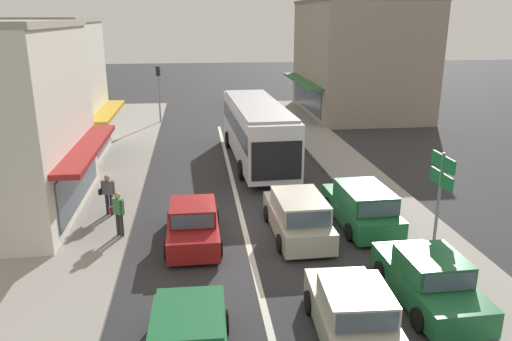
% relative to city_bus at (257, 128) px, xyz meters
% --- Properties ---
extents(ground_plane, '(140.00, 140.00, 0.00)m').
position_rel_city_bus_xyz_m(ground_plane, '(-1.61, -8.70, -1.88)').
color(ground_plane, '#2D2D30').
extents(lane_centre_line, '(0.20, 28.00, 0.01)m').
position_rel_city_bus_xyz_m(lane_centre_line, '(-1.61, -4.70, -1.88)').
color(lane_centre_line, silver).
rests_on(lane_centre_line, ground).
extents(sidewalk_left, '(5.20, 44.00, 0.14)m').
position_rel_city_bus_xyz_m(sidewalk_left, '(-8.41, -2.70, -1.81)').
color(sidewalk_left, gray).
rests_on(sidewalk_left, ground).
extents(kerb_right, '(2.80, 44.00, 0.12)m').
position_rel_city_bus_xyz_m(kerb_right, '(4.59, -2.70, -1.82)').
color(kerb_right, gray).
rests_on(kerb_right, ground).
extents(shopfront_mid_block, '(7.74, 7.12, 7.60)m').
position_rel_city_bus_xyz_m(shopfront_mid_block, '(-11.79, 1.29, 1.91)').
color(shopfront_mid_block, silver).
rests_on(shopfront_mid_block, ground).
extents(building_right_far, '(9.42, 11.74, 8.88)m').
position_rel_city_bus_xyz_m(building_right_far, '(9.88, 13.14, 2.56)').
color(building_right_far, gray).
rests_on(building_right_far, ground).
extents(city_bus, '(3.02, 10.94, 3.23)m').
position_rel_city_bus_xyz_m(city_bus, '(0.00, 0.00, 0.00)').
color(city_bus, silver).
rests_on(city_bus, ground).
extents(sedan_queue_far_back, '(2.04, 4.27, 1.47)m').
position_rel_city_bus_xyz_m(sedan_queue_far_back, '(0.36, -16.04, -1.22)').
color(sedan_queue_far_back, '#B7B29E').
rests_on(sedan_queue_far_back, ground).
extents(wagon_behind_bus_mid, '(2.01, 4.54, 1.58)m').
position_rel_city_bus_xyz_m(wagon_behind_bus_mid, '(0.26, -9.79, -1.14)').
color(wagon_behind_bus_mid, '#B7B29E').
rests_on(wagon_behind_bus_mid, ground).
extents(sedan_adjacent_lane_lead, '(1.91, 4.20, 1.47)m').
position_rel_city_bus_xyz_m(sedan_adjacent_lane_lead, '(-3.50, -9.86, -1.22)').
color(sedan_adjacent_lane_lead, maroon).
rests_on(sedan_adjacent_lane_lead, ground).
extents(parked_sedan_kerb_front, '(1.96, 4.23, 1.47)m').
position_rel_city_bus_xyz_m(parked_sedan_kerb_front, '(2.96, -14.59, -1.22)').
color(parked_sedan_kerb_front, '#1E6638').
rests_on(parked_sedan_kerb_front, ground).
extents(parked_wagon_kerb_second, '(2.04, 4.55, 1.58)m').
position_rel_city_bus_xyz_m(parked_wagon_kerb_second, '(2.85, -9.16, -1.14)').
color(parked_wagon_kerb_second, '#1E6638').
rests_on(parked_wagon_kerb_second, ground).
extents(traffic_light_downstreet, '(0.33, 0.24, 4.20)m').
position_rel_city_bus_xyz_m(traffic_light_downstreet, '(-5.85, 10.90, 0.97)').
color(traffic_light_downstreet, gray).
rests_on(traffic_light_downstreet, ground).
extents(directional_road_sign, '(0.10, 1.40, 3.60)m').
position_rel_city_bus_xyz_m(directional_road_sign, '(4.32, -12.12, 0.82)').
color(directional_road_sign, gray).
rests_on(directional_road_sign, ground).
extents(pedestrian_with_handbag_near, '(0.66, 0.37, 1.63)m').
position_rel_city_bus_xyz_m(pedestrian_with_handbag_near, '(-6.78, -7.25, -0.81)').
color(pedestrian_with_handbag_near, '#232838').
rests_on(pedestrian_with_handbag_near, sidewalk_left).
extents(pedestrian_browsing_midblock, '(0.59, 0.51, 1.63)m').
position_rel_city_bus_xyz_m(pedestrian_browsing_midblock, '(-6.10, -9.33, -0.81)').
color(pedestrian_browsing_midblock, '#333338').
rests_on(pedestrian_browsing_midblock, sidewalk_left).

